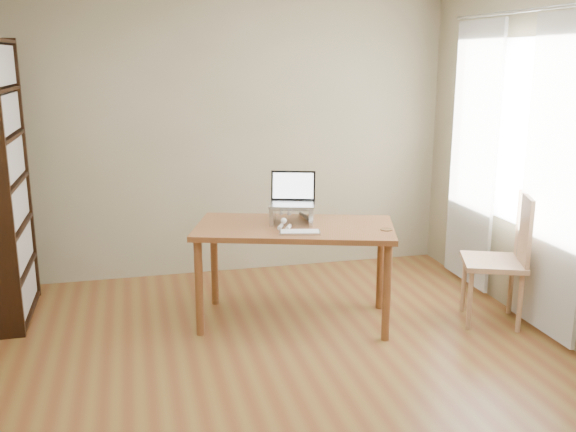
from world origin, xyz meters
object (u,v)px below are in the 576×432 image
Objects in this scene: desk at (295,238)px; chair at (503,253)px; bookshelf at (0,183)px; laptop at (290,196)px; cat at (287,214)px; keyboard at (300,232)px.

chair is at bearing 4.20° from desk.
bookshelf is at bearing -178.41° from desk.
chair is at bearing -15.13° from bookshelf.
bookshelf is 2.15m from laptop.
chair reaches higher than cat.
laptop is at bearing 99.73° from keyboard.
chair is (1.53, -0.15, -0.22)m from keyboard.
cat is at bearing -117.76° from laptop.
cat reaches higher than desk.
laptop is at bearing 69.95° from cat.
bookshelf reaches higher than desk.
desk is at bearing -49.66° from cat.
bookshelf reaches higher than laptop.
cat is 0.48× the size of chair.
bookshelf is at bearing -168.05° from cat.
keyboard is 0.65× the size of cat.
desk is 1.62× the size of chair.
keyboard is 0.33m from cat.
cat is at bearing 104.54° from keyboard.
keyboard reaches higher than desk.
desk is (2.10, -0.61, -0.39)m from bookshelf.
chair reaches higher than keyboard.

